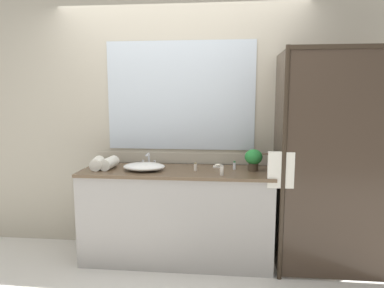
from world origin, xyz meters
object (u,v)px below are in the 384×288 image
object	(u,v)px
amenity_bottle_conditioner	(234,165)
soap_dish	(218,166)
amenity_bottle_shampoo	(195,167)
rolled_towel_near_edge	(97,163)
sink_basin	(144,167)
potted_plant	(254,158)
rolled_towel_middle	(109,163)
faucet	(149,162)
amenity_bottle_lotion	(222,170)

from	to	relation	value
amenity_bottle_conditioner	soap_dish	bearing A→B (deg)	154.29
soap_dish	amenity_bottle_shampoo	world-z (taller)	amenity_bottle_shampoo
amenity_bottle_conditioner	rolled_towel_near_edge	xyz separation A→B (m)	(-1.31, -0.12, 0.02)
sink_basin	amenity_bottle_shampoo	distance (m)	0.48
potted_plant	amenity_bottle_conditioner	size ratio (longest dim) A/B	2.51
soap_dish	amenity_bottle_conditioner	bearing A→B (deg)	-25.71
sink_basin	rolled_towel_near_edge	world-z (taller)	rolled_towel_near_edge
soap_dish	rolled_towel_middle	size ratio (longest dim) A/B	0.42
sink_basin	amenity_bottle_shampoo	size ratio (longest dim) A/B	5.09
sink_basin	amenity_bottle_shampoo	xyz separation A→B (m)	(0.48, 0.03, 0.00)
faucet	amenity_bottle_lotion	xyz separation A→B (m)	(0.73, -0.32, -0.00)
amenity_bottle_shampoo	potted_plant	bearing A→B (deg)	6.51
faucet	amenity_bottle_lotion	distance (m)	0.80
potted_plant	amenity_bottle_conditioner	bearing A→B (deg)	168.66
faucet	amenity_bottle_shampoo	xyz separation A→B (m)	(0.48, -0.17, -0.01)
potted_plant	amenity_bottle_conditioner	xyz separation A→B (m)	(-0.18, 0.04, -0.08)
potted_plant	amenity_bottle_shampoo	size ratio (longest dim) A/B	2.60
sink_basin	soap_dish	distance (m)	0.72
amenity_bottle_lotion	amenity_bottle_shampoo	bearing A→B (deg)	148.30
amenity_bottle_shampoo	rolled_towel_middle	distance (m)	0.83
sink_basin	amenity_bottle_lotion	world-z (taller)	amenity_bottle_lotion
soap_dish	amenity_bottle_lotion	xyz separation A→B (m)	(0.04, -0.33, 0.03)
sink_basin	rolled_towel_near_edge	xyz separation A→B (m)	(-0.46, 0.01, 0.02)
amenity_bottle_lotion	rolled_towel_near_edge	distance (m)	1.20
faucet	amenity_bottle_conditioner	size ratio (longest dim) A/B	2.11
faucet	potted_plant	size ratio (longest dim) A/B	0.84
potted_plant	amenity_bottle_lotion	size ratio (longest dim) A/B	2.19
potted_plant	faucet	bearing A→B (deg)	174.18
potted_plant	soap_dish	distance (m)	0.36
amenity_bottle_lotion	amenity_bottle_conditioner	size ratio (longest dim) A/B	1.15
faucet	amenity_bottle_shampoo	bearing A→B (deg)	-18.97
soap_dish	rolled_towel_middle	bearing A→B (deg)	-171.07
sink_basin	amenity_bottle_shampoo	bearing A→B (deg)	3.38
faucet	rolled_towel_near_edge	xyz separation A→B (m)	(-0.46, -0.18, 0.01)
potted_plant	rolled_towel_near_edge	world-z (taller)	potted_plant
amenity_bottle_shampoo	sink_basin	bearing A→B (deg)	-176.62
faucet	sink_basin	bearing A→B (deg)	-90.00
faucet	potted_plant	bearing A→B (deg)	-5.82
faucet	amenity_bottle_conditioner	world-z (taller)	faucet
soap_dish	amenity_bottle_lotion	distance (m)	0.33
soap_dish	potted_plant	bearing A→B (deg)	-18.39
faucet	rolled_towel_middle	bearing A→B (deg)	-155.70
rolled_towel_middle	amenity_bottle_lotion	bearing A→B (deg)	-8.50
faucet	soap_dish	bearing A→B (deg)	0.49
sink_basin	amenity_bottle_conditioner	xyz separation A→B (m)	(0.85, 0.13, 0.00)
sink_basin	faucet	bearing A→B (deg)	90.00
amenity_bottle_lotion	amenity_bottle_conditioner	bearing A→B (deg)	64.90
sink_basin	faucet	size ratio (longest dim) A/B	2.33
sink_basin	rolled_towel_near_edge	distance (m)	0.46
soap_dish	amenity_bottle_lotion	world-z (taller)	amenity_bottle_lotion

